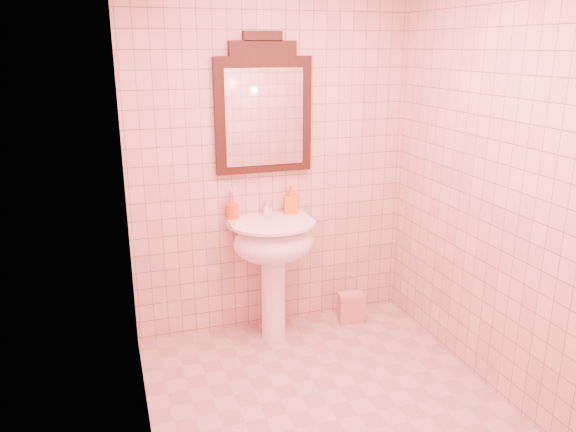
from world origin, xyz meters
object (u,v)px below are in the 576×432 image
object	(u,v)px
towel	(351,308)
soap_dispenser	(291,200)
mirror	(264,109)
toothbrush_cup	(232,211)
pedestal_sink	(273,250)

from	to	relation	value
towel	soap_dispenser	bearing A→B (deg)	164.87
mirror	toothbrush_cup	bearing A→B (deg)	-173.45
toothbrush_cup	soap_dispenser	size ratio (longest dim) A/B	0.99
mirror	soap_dispenser	bearing A→B (deg)	-11.33
toothbrush_cup	soap_dispenser	world-z (taller)	soap_dispenser
mirror	towel	distance (m)	1.62
soap_dispenser	towel	distance (m)	0.96
pedestal_sink	mirror	xyz separation A→B (m)	(0.00, 0.20, 0.94)
mirror	soap_dispenser	xyz separation A→B (m)	(0.18, -0.04, -0.64)
toothbrush_cup	soap_dispenser	xyz separation A→B (m)	(0.42, -0.01, 0.04)
mirror	soap_dispenser	distance (m)	0.66
toothbrush_cup	towel	xyz separation A→B (m)	(0.86, -0.13, -0.81)
mirror	soap_dispenser	world-z (taller)	mirror
pedestal_sink	toothbrush_cup	world-z (taller)	toothbrush_cup
pedestal_sink	mirror	distance (m)	0.96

